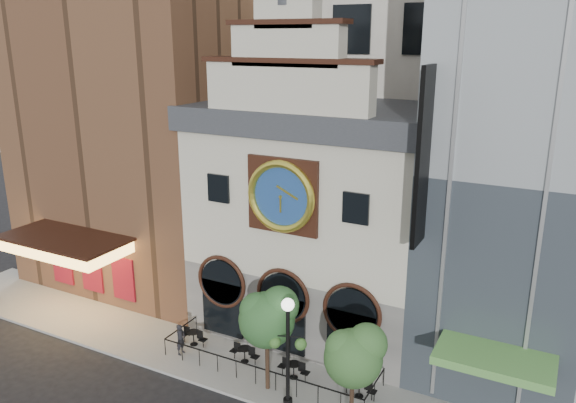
{
  "coord_description": "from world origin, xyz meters",
  "views": [
    {
      "loc": [
        11.8,
        -18.09,
        15.63
      ],
      "look_at": [
        -0.82,
        6.0,
        7.61
      ],
      "focal_mm": 35.0,
      "sensor_mm": 36.0,
      "label": 1
    }
  ],
  "objects_px": {
    "pedestrian": "(181,339)",
    "tree_left": "(268,316)",
    "bistro_2": "(294,369)",
    "tree_right": "(355,354)",
    "lamppost": "(288,340)",
    "bistro_1": "(245,353)",
    "bistro_3": "(359,387)",
    "bistro_0": "(194,337)"
  },
  "relations": [
    {
      "from": "pedestrian",
      "to": "tree_right",
      "type": "distance_m",
      "value": 10.18
    },
    {
      "from": "bistro_1",
      "to": "pedestrian",
      "type": "distance_m",
      "value": 3.38
    },
    {
      "from": "bistro_0",
      "to": "bistro_2",
      "type": "bearing_deg",
      "value": -2.06
    },
    {
      "from": "bistro_2",
      "to": "lamppost",
      "type": "xyz_separation_m",
      "value": [
        0.67,
        -1.88,
        2.68
      ]
    },
    {
      "from": "bistro_1",
      "to": "tree_right",
      "type": "distance_m",
      "value": 7.45
    },
    {
      "from": "lamppost",
      "to": "tree_right",
      "type": "relative_size",
      "value": 1.08
    },
    {
      "from": "bistro_0",
      "to": "bistro_1",
      "type": "xyz_separation_m",
      "value": [
        3.21,
        -0.14,
        0.0
      ]
    },
    {
      "from": "bistro_1",
      "to": "bistro_3",
      "type": "relative_size",
      "value": 1.0
    },
    {
      "from": "pedestrian",
      "to": "bistro_2",
      "type": "bearing_deg",
      "value": -85.19
    },
    {
      "from": "pedestrian",
      "to": "lamppost",
      "type": "bearing_deg",
      "value": -101.92
    },
    {
      "from": "tree_right",
      "to": "lamppost",
      "type": "bearing_deg",
      "value": 177.37
    },
    {
      "from": "bistro_1",
      "to": "bistro_2",
      "type": "relative_size",
      "value": 1.0
    },
    {
      "from": "bistro_2",
      "to": "tree_right",
      "type": "xyz_separation_m",
      "value": [
        3.73,
        -2.02,
        2.99
      ]
    },
    {
      "from": "bistro_2",
      "to": "tree_right",
      "type": "distance_m",
      "value": 5.19
    },
    {
      "from": "bistro_0",
      "to": "bistro_1",
      "type": "bearing_deg",
      "value": -2.41
    },
    {
      "from": "lamppost",
      "to": "tree_left",
      "type": "relative_size",
      "value": 1.01
    },
    {
      "from": "lamppost",
      "to": "bistro_0",
      "type": "bearing_deg",
      "value": 142.67
    },
    {
      "from": "bistro_2",
      "to": "pedestrian",
      "type": "xyz_separation_m",
      "value": [
        -6.02,
        -0.77,
        0.35
      ]
    },
    {
      "from": "bistro_2",
      "to": "tree_right",
      "type": "relative_size",
      "value": 0.34
    },
    {
      "from": "bistro_3",
      "to": "tree_left",
      "type": "bearing_deg",
      "value": -161.34
    },
    {
      "from": "bistro_3",
      "to": "bistro_0",
      "type": "bearing_deg",
      "value": 179.12
    },
    {
      "from": "bistro_0",
      "to": "pedestrian",
      "type": "relative_size",
      "value": 0.97
    },
    {
      "from": "bistro_3",
      "to": "lamppost",
      "type": "height_order",
      "value": "lamppost"
    },
    {
      "from": "bistro_2",
      "to": "lamppost",
      "type": "distance_m",
      "value": 3.35
    },
    {
      "from": "bistro_1",
      "to": "tree_right",
      "type": "xyz_separation_m",
      "value": [
        6.5,
        -2.1,
        2.99
      ]
    },
    {
      "from": "bistro_0",
      "to": "lamppost",
      "type": "xyz_separation_m",
      "value": [
        6.65,
        -2.1,
        2.68
      ]
    },
    {
      "from": "pedestrian",
      "to": "lamppost",
      "type": "xyz_separation_m",
      "value": [
        6.69,
        -1.11,
        2.33
      ]
    },
    {
      "from": "bistro_2",
      "to": "pedestrian",
      "type": "bearing_deg",
      "value": -172.71
    },
    {
      "from": "bistro_0",
      "to": "tree_right",
      "type": "height_order",
      "value": "tree_right"
    },
    {
      "from": "bistro_0",
      "to": "tree_right",
      "type": "distance_m",
      "value": 10.4
    },
    {
      "from": "bistro_2",
      "to": "tree_left",
      "type": "distance_m",
      "value": 3.51
    },
    {
      "from": "bistro_1",
      "to": "bistro_3",
      "type": "height_order",
      "value": "same"
    },
    {
      "from": "tree_right",
      "to": "pedestrian",
      "type": "bearing_deg",
      "value": 172.66
    },
    {
      "from": "bistro_1",
      "to": "bistro_3",
      "type": "bearing_deg",
      "value": -0.06
    },
    {
      "from": "bistro_3",
      "to": "pedestrian",
      "type": "bearing_deg",
      "value": -174.8
    },
    {
      "from": "bistro_2",
      "to": "tree_right",
      "type": "bearing_deg",
      "value": -28.52
    },
    {
      "from": "bistro_2",
      "to": "tree_left",
      "type": "bearing_deg",
      "value": -117.56
    },
    {
      "from": "bistro_0",
      "to": "pedestrian",
      "type": "bearing_deg",
      "value": -92.54
    },
    {
      "from": "bistro_0",
      "to": "tree_left",
      "type": "xyz_separation_m",
      "value": [
        5.33,
        -1.46,
        3.22
      ]
    },
    {
      "from": "bistro_0",
      "to": "bistro_2",
      "type": "xyz_separation_m",
      "value": [
        5.98,
        -0.21,
        0.0
      ]
    },
    {
      "from": "lamppost",
      "to": "tree_right",
      "type": "xyz_separation_m",
      "value": [
        3.05,
        -0.14,
        0.31
      ]
    },
    {
      "from": "pedestrian",
      "to": "tree_left",
      "type": "xyz_separation_m",
      "value": [
        5.37,
        -0.47,
        2.87
      ]
    }
  ]
}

